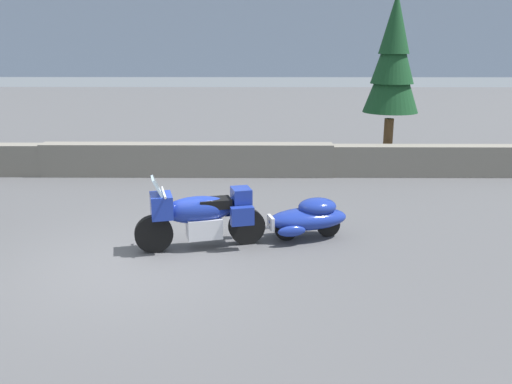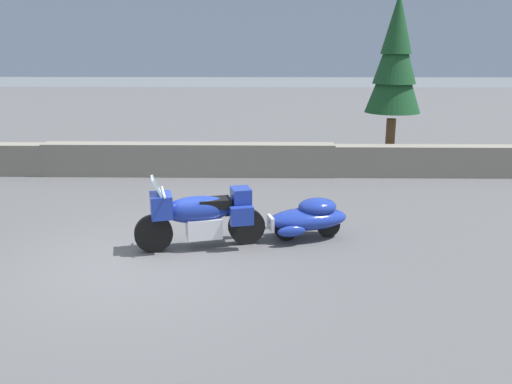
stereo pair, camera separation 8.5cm
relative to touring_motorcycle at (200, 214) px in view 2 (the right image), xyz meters
name	(u,v)px [view 2 (the right image)]	position (x,y,z in m)	size (l,w,h in m)	color
ground_plane	(137,263)	(-0.98, -0.74, -0.62)	(80.00, 80.00, 0.00)	#4C4C4F
stone_guard_wall	(185,160)	(-1.09, 5.50, -0.19)	(24.00, 0.58, 0.90)	slate
distant_ridgeline	(255,22)	(-0.98, 95.49, 7.38)	(240.00, 80.00, 16.00)	#99A8BF
touring_motorcycle	(200,214)	(0.00, 0.00, 0.00)	(2.27, 1.09, 1.33)	black
car_shaped_trailer	(308,217)	(1.94, 0.51, -0.21)	(2.22, 1.07, 0.76)	black
pine_tree_tall	(395,60)	(4.81, 6.70, 2.48)	(1.58, 1.58, 4.96)	brown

